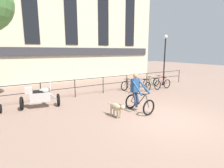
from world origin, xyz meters
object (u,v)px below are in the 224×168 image
parked_bicycle_near_lamp (130,87)px  parked_bicycle_mid_left (141,85)px  parked_motorcycle (40,96)px  parked_bicycle_mid_right (152,84)px  cyclist_with_bike (137,94)px  parked_bicycle_far_end (162,82)px  street_lamp (165,57)px  dog (117,107)px

parked_bicycle_near_lamp → parked_bicycle_mid_left: bearing=174.0°
parked_motorcycle → parked_bicycle_mid_right: parked_motorcycle is taller
cyclist_with_bike → parked_bicycle_mid_right: 5.08m
cyclist_with_bike → parked_bicycle_far_end: bearing=28.4°
parked_bicycle_near_lamp → parked_bicycle_mid_right: 1.98m
parked_bicycle_near_lamp → parked_bicycle_far_end: same height
parked_motorcycle → parked_bicycle_mid_left: 6.64m
street_lamp → parked_bicycle_mid_right: bearing=-164.4°
parked_bicycle_near_lamp → parked_bicycle_mid_left: size_ratio=0.98×
cyclist_with_bike → parked_motorcycle: size_ratio=0.93×
cyclist_with_bike → parked_bicycle_near_lamp: (2.03, 3.11, -0.41)m
parked_bicycle_near_lamp → dog: bearing=39.2°
cyclist_with_bike → parked_bicycle_mid_left: size_ratio=1.42×
parked_motorcycle → street_lamp: 9.51m
parked_bicycle_mid_left → parked_bicycle_mid_right: same height
parked_motorcycle → parked_bicycle_near_lamp: 5.65m
parked_bicycle_near_lamp → parked_bicycle_far_end: size_ratio=1.06×
dog → parked_bicycle_mid_right: parked_bicycle_mid_right is taller
parked_bicycle_near_lamp → parked_bicycle_mid_left: (0.99, 0.00, 0.00)m
parked_bicycle_mid_right → parked_bicycle_near_lamp: bearing=-3.1°
street_lamp → parked_motorcycle: bearing=-175.0°
cyclist_with_bike → street_lamp: size_ratio=0.44×
dog → parked_bicycle_near_lamp: parked_bicycle_near_lamp is taller
cyclist_with_bike → parked_bicycle_mid_right: bearing=34.3°
cyclist_with_bike → parked_bicycle_far_end: size_ratio=1.53×
parked_bicycle_near_lamp → street_lamp: (3.70, 0.48, 1.83)m
parked_bicycle_far_end → parked_bicycle_mid_left: bearing=-0.1°
parked_bicycle_mid_right → parked_bicycle_far_end: bearing=176.9°
cyclist_with_bike → parked_bicycle_near_lamp: cyclist_with_bike is taller
dog → parked_bicycle_far_end: parked_bicycle_far_end is taller
cyclist_with_bike → parked_motorcycle: (-3.61, 2.77, -0.20)m
parked_bicycle_near_lamp → parked_bicycle_mid_left: same height
parked_bicycle_mid_right → parked_bicycle_far_end: 0.99m
parked_bicycle_near_lamp → parked_bicycle_mid_right: same height
parked_bicycle_far_end → parked_bicycle_mid_right: bearing=-0.1°
parked_bicycle_mid_left → parked_bicycle_far_end: same height
street_lamp → parked_bicycle_far_end: bearing=-146.9°
parked_motorcycle → parked_bicycle_far_end: parked_motorcycle is taller
cyclist_with_bike → street_lamp: (5.72, 3.59, 1.42)m
parked_bicycle_mid_right → street_lamp: 2.56m
parked_bicycle_mid_left → parked_bicycle_far_end: size_ratio=1.08×
parked_bicycle_far_end → street_lamp: size_ratio=0.29×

